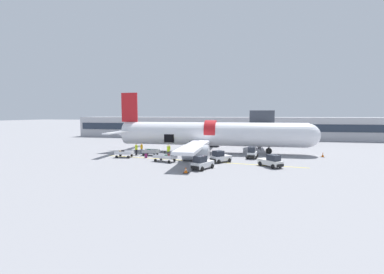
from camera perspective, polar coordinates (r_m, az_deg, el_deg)
ground_plane at (r=41.04m, az=3.09°, el=-4.18°), size 500.00×500.00×0.00m
apron_marking_line at (r=36.40m, az=0.96°, el=-5.36°), size 29.14×4.17×0.01m
terminal_strip at (r=73.26m, az=6.77°, el=2.13°), size 83.60×9.54×5.79m
jet_bridge_stub at (r=49.34m, az=14.98°, el=3.39°), size 4.15×8.82×7.25m
airplane at (r=44.26m, az=3.62°, el=0.53°), size 35.47×31.84×10.47m
baggage_tug_lead at (r=39.68m, az=13.20°, el=-3.56°), size 1.99×3.06×1.75m
baggage_tug_mid at (r=35.64m, az=6.29°, el=-4.50°), size 2.99×2.94×1.62m
baggage_tug_rear at (r=33.75m, az=17.14°, el=-5.24°), size 3.04×3.28×1.60m
baggage_tug_spare at (r=31.01m, az=2.26°, el=-5.88°), size 2.61×3.42×1.65m
baggage_cart_loading at (r=41.81m, az=-9.10°, el=-3.40°), size 3.57×1.93×1.04m
baggage_cart_queued at (r=36.04m, az=-5.80°, el=-4.66°), size 4.19×2.40×1.14m
baggage_cart_empty at (r=40.84m, az=-14.80°, el=-3.66°), size 3.59×2.11×1.08m
ground_crew_loader_a at (r=42.31m, az=-5.21°, el=-2.68°), size 0.60×0.46×1.72m
ground_crew_loader_b at (r=39.82m, az=-5.26°, el=-3.06°), size 0.53×0.64×1.85m
ground_crew_driver at (r=42.70m, az=-12.28°, el=-2.62°), size 0.44×0.63×1.83m
ground_crew_supervisor at (r=43.71m, az=-11.14°, el=-2.48°), size 0.56×0.56×1.75m
suitcase_on_tarmac_upright at (r=41.55m, az=-6.03°, el=-3.66°), size 0.36×0.24×0.72m
suitcase_on_tarmac_spare at (r=39.60m, az=-10.20°, el=-4.13°), size 0.45×0.42×0.75m
safety_cone_nose at (r=44.53m, az=27.06°, el=-3.55°), size 0.51×0.51×0.75m
safety_cone_engine_left at (r=29.03m, az=-1.39°, el=-7.38°), size 0.62×0.62×0.70m
safety_cone_wingtip at (r=35.68m, az=4.60°, el=-5.11°), size 0.60×0.60×0.64m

